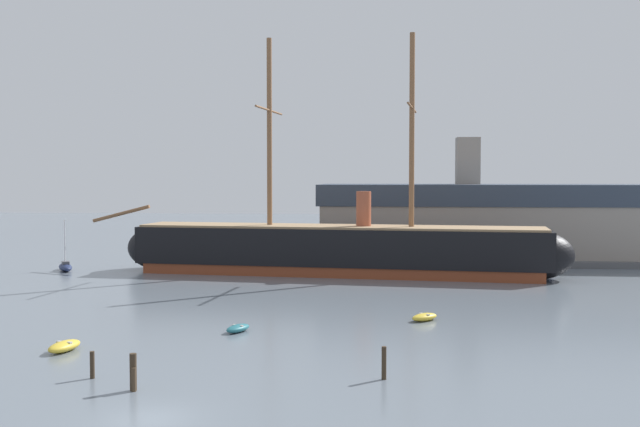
# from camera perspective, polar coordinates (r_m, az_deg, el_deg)

# --- Properties ---
(ground_plane) EXTENTS (400.00, 400.00, 0.00)m
(ground_plane) POSITION_cam_1_polar(r_m,az_deg,el_deg) (37.79, -12.87, -15.07)
(ground_plane) COLOR slate
(tall_ship) EXTENTS (58.52, 13.42, 28.16)m
(tall_ship) POSITION_cam_1_polar(r_m,az_deg,el_deg) (88.47, 1.47, -2.74)
(tall_ship) COLOR brown
(tall_ship) RESTS_ON ground
(dinghy_foreground_left) EXTENTS (1.90, 3.17, 0.70)m
(dinghy_foreground_left) POSITION_cam_1_polar(r_m,az_deg,el_deg) (52.92, -18.98, -9.57)
(dinghy_foreground_left) COLOR gold
(dinghy_foreground_left) RESTS_ON ground
(dinghy_near_centre) EXTENTS (2.01, 2.66, 0.58)m
(dinghy_near_centre) POSITION_cam_1_polar(r_m,az_deg,el_deg) (56.49, -6.30, -8.72)
(dinghy_near_centre) COLOR #236670
(dinghy_near_centre) RESTS_ON ground
(dinghy_mid_right) EXTENTS (2.66, 2.65, 0.62)m
(dinghy_mid_right) POSITION_cam_1_polar(r_m,az_deg,el_deg) (61.02, 8.00, -7.85)
(dinghy_mid_right) COLOR gold
(dinghy_mid_right) RESTS_ON ground
(sailboat_far_left) EXTENTS (3.72, 4.88, 6.28)m
(sailboat_far_left) POSITION_cam_1_polar(r_m,az_deg,el_deg) (97.24, -18.90, -3.87)
(sailboat_far_left) COLOR #1E284C
(sailboat_far_left) RESTS_ON ground
(motorboat_far_right) EXTENTS (3.89, 2.18, 1.54)m
(motorboat_far_right) POSITION_cam_1_polar(r_m,az_deg,el_deg) (90.55, 16.43, -4.31)
(motorboat_far_right) COLOR #1E284C
(motorboat_far_right) RESTS_ON ground
(motorboat_distant_centre) EXTENTS (4.83, 4.26, 1.93)m
(motorboat_distant_centre) POSITION_cam_1_polar(r_m,az_deg,el_deg) (100.38, -0.38, -3.43)
(motorboat_distant_centre) COLOR gold
(motorboat_distant_centre) RESTS_ON ground
(mooring_piling_nearest) EXTENTS (0.25, 0.25, 1.29)m
(mooring_piling_nearest) POSITION_cam_1_polar(r_m,az_deg,el_deg) (42.30, -14.07, -12.23)
(mooring_piling_nearest) COLOR #423323
(mooring_piling_nearest) RESTS_ON ground
(mooring_piling_left_pair) EXTENTS (0.38, 0.38, 2.02)m
(mooring_piling_left_pair) POSITION_cam_1_polar(r_m,az_deg,el_deg) (42.40, -14.10, -11.68)
(mooring_piling_left_pair) COLOR #382B1E
(mooring_piling_left_pair) RESTS_ON ground
(mooring_piling_right_pair) EXTENTS (0.28, 0.28, 1.90)m
(mooring_piling_right_pair) POSITION_cam_1_polar(r_m,az_deg,el_deg) (43.48, 4.92, -11.33)
(mooring_piling_right_pair) COLOR #382B1E
(mooring_piling_right_pair) RESTS_ON ground
(mooring_piling_midwater) EXTENTS (0.27, 0.27, 1.57)m
(mooring_piling_midwater) POSITION_cam_1_polar(r_m,az_deg,el_deg) (45.50, -17.03, -11.02)
(mooring_piling_midwater) COLOR #382B1E
(mooring_piling_midwater) RESTS_ON ground
(dockside_warehouse_right) EXTENTS (55.91, 19.16, 17.10)m
(dockside_warehouse_right) POSITION_cam_1_polar(r_m,az_deg,el_deg) (107.16, 14.02, -0.65)
(dockside_warehouse_right) COLOR #565659
(dockside_warehouse_right) RESTS_ON ground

